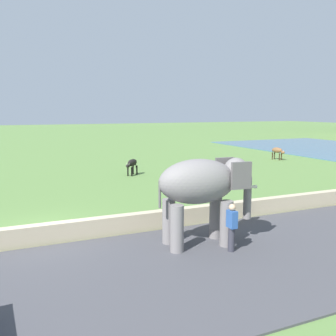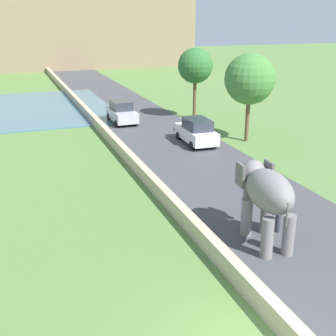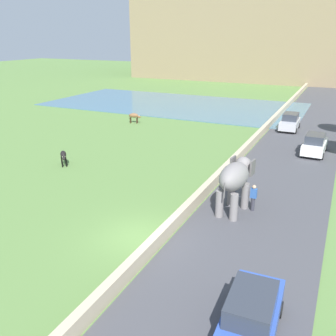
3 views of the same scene
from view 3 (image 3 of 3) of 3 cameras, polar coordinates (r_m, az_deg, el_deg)
The scene contains 12 objects.
ground_plane at distance 19.10m, azimuth -4.38°, elevation -10.53°, with size 220.00×220.00×0.00m, color #567A3D.
road_surface at distance 35.70m, azimuth 19.12°, elevation 3.12°, with size 7.00×120.00×0.06m, color #424247.
barrier_wall at distance 34.28m, azimuth 12.47°, elevation 3.67°, with size 0.40×110.00×0.72m, color tan.
lake at distance 54.67m, azimuth 0.91°, elevation 9.74°, with size 36.00×18.00×0.08m, color #426B84.
hill_distant at distance 92.44m, azimuth 17.64°, elevation 20.26°, with size 64.00×28.00×23.34m, color #897556.
elephant at distance 21.11m, azimuth 10.28°, elevation -1.60°, with size 1.65×3.53×2.99m.
person_beside_elephant at distance 21.80m, azimuth 12.94°, elevation -4.42°, with size 0.36×0.22×1.63m.
car_blue at distance 13.52m, azimuth 12.63°, elevation -21.05°, with size 1.93×4.07×1.80m.
car_white at distance 33.70m, azimuth 21.55°, elevation 3.40°, with size 1.90×4.05×1.80m.
car_silver at distance 41.59m, azimuth 18.19°, elevation 6.73°, with size 1.82×4.01×1.80m.
cow_brown at distance 42.94m, azimuth -5.22°, elevation 7.94°, with size 1.42×0.69×1.15m.
cow_black at distance 29.78m, azimuth -15.74°, elevation 1.89°, with size 1.20×1.24×1.15m.
Camera 3 is at (8.35, -14.21, 9.64)m, focal length 39.78 mm.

